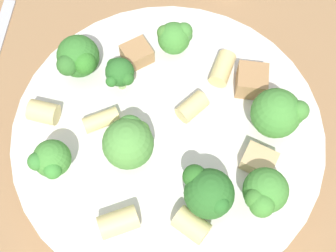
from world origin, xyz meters
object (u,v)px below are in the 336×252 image
Objects in this scene: broccoli_floret_2 at (77,58)px; rigatoni_1 at (190,105)px; rigatoni_3 at (222,69)px; rigatoni_5 at (119,222)px; pasta_bowl at (168,139)px; broccoli_floret_1 at (118,74)px; chicken_chunk_1 at (137,54)px; broccoli_floret_0 at (51,160)px; broccoli_floret_4 at (278,113)px; broccoli_floret_3 at (129,141)px; broccoli_floret_7 at (265,193)px; broccoli_floret_6 at (175,37)px; rigatoni_2 at (101,120)px; rigatoni_4 at (44,112)px; chicken_chunk_0 at (252,81)px; chicken_chunk_2 at (259,161)px; broccoli_floret_5 at (208,193)px; rigatoni_0 at (191,225)px.

rigatoni_1 is (0.04, -0.09, -0.01)m from broccoli_floret_2.
rigatoni_5 is (-0.15, -0.04, 0.00)m from rigatoni_3.
pasta_bowl is 7.39× the size of broccoli_floret_1.
rigatoni_1 is (0.03, 0.00, 0.02)m from pasta_bowl.
broccoli_floret_2 reaches higher than chicken_chunk_1.
broccoli_floret_4 is at bearing -30.55° from broccoli_floret_0.
broccoli_floret_7 is at bearing -65.36° from broccoli_floret_3.
broccoli_floret_0 is 0.91× the size of broccoli_floret_3.
broccoli_floret_3 is 0.91× the size of broccoli_floret_4.
broccoli_floret_6 is 1.26× the size of rigatoni_1.
chicken_chunk_1 is (0.06, 0.06, -0.02)m from broccoli_floret_3.
rigatoni_2 is 1.01× the size of rigatoni_5.
broccoli_floret_1 is at bearing 120.19° from broccoli_floret_4.
broccoli_floret_3 is 1.70× the size of rigatoni_1.
broccoli_floret_4 is at bearing -46.05° from rigatoni_4.
pasta_bowl is at bearing -79.67° from broccoli_floret_2.
rigatoni_4 is 0.09m from chicken_chunk_1.
chicken_chunk_0 is at bearing -27.11° from rigatoni_2.
chicken_chunk_1 is 0.14m from chicken_chunk_2.
broccoli_floret_2 is 1.72× the size of rigatoni_4.
broccoli_floret_7 is (-0.05, -0.04, -0.00)m from broccoli_floret_4.
broccoli_floret_1 is 0.81× the size of broccoli_floret_5.
broccoli_floret_1 is 0.13m from rigatoni_0.
rigatoni_5 is at bearing -164.82° from rigatoni_3.
broccoli_floret_4 is at bearing -57.84° from rigatoni_1.
rigatoni_4 reaches higher than chicken_chunk_1.
broccoli_floret_1 is 1.36× the size of rigatoni_0.
broccoli_floret_5 reaches higher than rigatoni_4.
broccoli_floret_0 is at bearing -171.64° from broccoli_floret_6.
pasta_bowl is 6.40× the size of broccoli_floret_2.
broccoli_floret_5 is 0.11m from rigatoni_2.
broccoli_floret_5 reaches higher than chicken_chunk_1.
chicken_chunk_1 is at bearing 89.27° from rigatoni_1.
rigatoni_2 is (-0.05, 0.13, -0.02)m from broccoli_floret_7.
rigatoni_1 is at bearing 122.16° from broccoli_floret_4.
broccoli_floret_5 is at bearing -77.43° from broccoli_floret_3.
rigatoni_2 is 1.25× the size of rigatoni_4.
chicken_chunk_0 is at bearing -73.45° from broccoli_floret_6.
rigatoni_3 is 1.18× the size of chicken_chunk_2.
broccoli_floret_0 is 1.53× the size of chicken_chunk_0.
pasta_bowl is at bearing -173.00° from rigatoni_3.
chicken_chunk_1 is at bearing 22.20° from broccoli_floret_1.
rigatoni_0 is (-0.11, -0.01, -0.02)m from broccoli_floret_4.
rigatoni_4 reaches higher than rigatoni_1.
broccoli_floret_0 reaches higher than rigatoni_4.
rigatoni_5 is at bearing -82.87° from broccoli_floret_0.
broccoli_floret_1 is at bearing 16.01° from broccoli_floret_0.
rigatoni_0 reaches higher than pasta_bowl.
broccoli_floret_3 and broccoli_floret_7 have the same top height.
rigatoni_2 is (-0.10, 0.10, -0.02)m from broccoli_floret_4.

